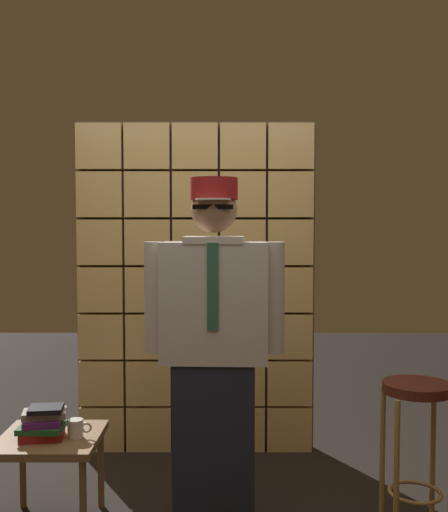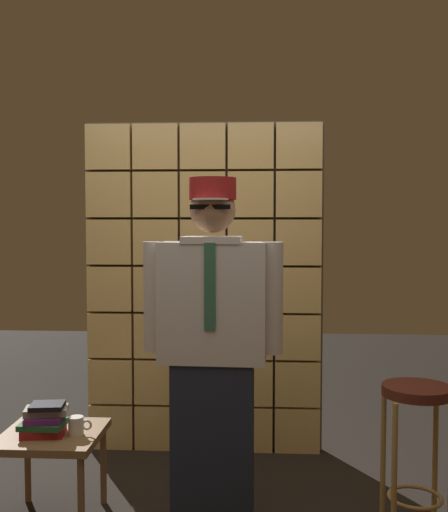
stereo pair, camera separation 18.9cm
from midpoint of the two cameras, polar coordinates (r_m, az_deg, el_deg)
glass_block_wall at (r=4.30m, az=-0.65°, el=-3.06°), size 1.66×0.10×2.31m
standing_person at (r=3.25m, az=0.64°, el=-8.41°), size 0.73×0.31×1.83m
bar_stool at (r=3.33m, az=18.92°, el=-14.69°), size 0.34×0.34×0.80m
side_table at (r=3.54m, az=-14.06°, el=-16.46°), size 0.52×0.52×0.49m
book_stack at (r=3.47m, az=-14.68°, el=-14.45°), size 0.25×0.21×0.17m
coffee_mug at (r=3.44m, az=-11.86°, el=-15.06°), size 0.13×0.08×0.09m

